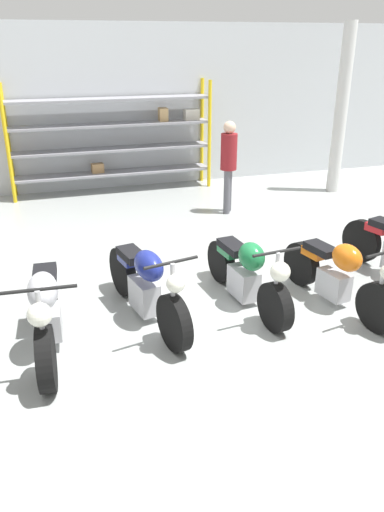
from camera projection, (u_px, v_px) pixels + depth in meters
The scene contains 9 objects.
ground_plane at pixel (201, 319), 6.26m from camera, with size 30.00×30.00×0.00m, color #9EA3A0.
back_wall at pixel (112, 109), 11.24m from camera, with size 30.00×0.08×3.60m.
shelving_rack at pixel (115, 136), 11.14m from camera, with size 4.50×0.63×2.42m.
support_pillar at pixel (341, 111), 10.89m from camera, with size 0.28×0.28×3.60m.
motorcycle_silver at pixel (46, 311), 5.46m from camera, with size 0.73×2.11×1.09m.
motorcycle_blue at pixel (146, 285), 6.09m from camera, with size 0.75×2.19×1.07m.
motorcycle_green at pixel (247, 273), 6.47m from camera, with size 0.63×2.07×1.01m.
motorcycle_orange at pixel (338, 275), 6.42m from camera, with size 0.65×2.04×1.02m.
person_browsing at pixel (229, 159), 9.74m from camera, with size 0.44×0.44×1.81m.
Camera 1 is at (-1.71, -5.15, 3.22)m, focal length 35.00 mm.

